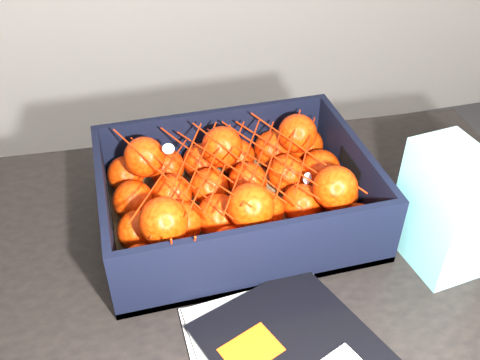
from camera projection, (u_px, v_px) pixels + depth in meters
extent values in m
cube|color=black|center=(227.00, 285.00, 0.86)|extent=(1.25, 0.88, 0.04)
cylinder|color=black|center=(395.00, 239.00, 1.47)|extent=(0.06, 0.06, 0.71)
cube|color=#F3450C|center=(251.00, 350.00, 0.72)|extent=(0.09, 0.08, 0.00)
cube|color=olive|center=(236.00, 216.00, 0.94)|extent=(0.44, 0.33, 0.01)
cube|color=black|center=(214.00, 139.00, 1.03)|extent=(0.44, 0.01, 0.13)
cube|color=black|center=(263.00, 258.00, 0.79)|extent=(0.44, 0.01, 0.13)
cube|color=black|center=(106.00, 213.00, 0.87)|extent=(0.01, 0.31, 0.13)
cube|color=black|center=(353.00, 171.00, 0.95)|extent=(0.01, 0.31, 0.13)
sphere|color=red|center=(142.00, 268.00, 0.79)|extent=(0.07, 0.07, 0.07)
sphere|color=red|center=(138.00, 231.00, 0.86)|extent=(0.07, 0.07, 0.07)
sphere|color=red|center=(133.00, 201.00, 0.91)|extent=(0.07, 0.07, 0.07)
sphere|color=red|center=(126.00, 174.00, 0.97)|extent=(0.07, 0.07, 0.07)
sphere|color=red|center=(187.00, 259.00, 0.81)|extent=(0.07, 0.07, 0.07)
sphere|color=red|center=(181.00, 222.00, 0.87)|extent=(0.07, 0.07, 0.07)
sphere|color=red|center=(172.00, 194.00, 0.93)|extent=(0.07, 0.07, 0.07)
sphere|color=red|center=(166.00, 167.00, 0.99)|extent=(0.07, 0.07, 0.07)
sphere|color=red|center=(232.00, 250.00, 0.82)|extent=(0.07, 0.07, 0.07)
sphere|color=red|center=(219.00, 216.00, 0.88)|extent=(0.07, 0.07, 0.07)
sphere|color=red|center=(209.00, 187.00, 0.94)|extent=(0.07, 0.07, 0.07)
sphere|color=red|center=(201.00, 161.00, 1.00)|extent=(0.07, 0.07, 0.07)
sphere|color=red|center=(275.00, 243.00, 0.83)|extent=(0.07, 0.07, 0.07)
sphere|color=red|center=(264.00, 210.00, 0.89)|extent=(0.07, 0.07, 0.07)
sphere|color=red|center=(248.00, 181.00, 0.95)|extent=(0.07, 0.07, 0.07)
sphere|color=red|center=(236.00, 157.00, 1.01)|extent=(0.07, 0.07, 0.07)
sphere|color=red|center=(317.00, 236.00, 0.85)|extent=(0.07, 0.07, 0.07)
sphere|color=red|center=(302.00, 204.00, 0.91)|extent=(0.07, 0.07, 0.07)
sphere|color=red|center=(287.00, 174.00, 0.97)|extent=(0.07, 0.07, 0.07)
sphere|color=red|center=(272.00, 149.00, 1.03)|extent=(0.07, 0.07, 0.07)
sphere|color=red|center=(357.00, 226.00, 0.87)|extent=(0.07, 0.07, 0.07)
sphere|color=red|center=(336.00, 195.00, 0.93)|extent=(0.07, 0.07, 0.07)
sphere|color=red|center=(320.00, 170.00, 0.98)|extent=(0.07, 0.07, 0.07)
sphere|color=red|center=(305.00, 145.00, 1.04)|extent=(0.07, 0.07, 0.07)
sphere|color=red|center=(164.00, 221.00, 0.79)|extent=(0.07, 0.07, 0.07)
sphere|color=red|center=(144.00, 157.00, 0.92)|extent=(0.07, 0.07, 0.07)
sphere|color=red|center=(251.00, 207.00, 0.82)|extent=(0.07, 0.07, 0.07)
sphere|color=red|center=(222.00, 147.00, 0.94)|extent=(0.07, 0.07, 0.07)
sphere|color=red|center=(335.00, 188.00, 0.85)|extent=(0.07, 0.07, 0.07)
sphere|color=red|center=(297.00, 133.00, 0.98)|extent=(0.07, 0.07, 0.07)
cylinder|color=#B72306|center=(160.00, 172.00, 0.85)|extent=(0.12, 0.23, 0.04)
cylinder|color=#B72306|center=(178.00, 175.00, 0.86)|extent=(0.12, 0.23, 0.02)
cylinder|color=#B72306|center=(195.00, 170.00, 0.85)|extent=(0.12, 0.23, 0.01)
cylinder|color=#B72306|center=(210.00, 165.00, 0.87)|extent=(0.12, 0.23, 0.02)
cylinder|color=#B72306|center=(228.00, 164.00, 0.87)|extent=(0.12, 0.23, 0.00)
cylinder|color=#B72306|center=(244.00, 163.00, 0.87)|extent=(0.12, 0.23, 0.03)
cylinder|color=#B72306|center=(259.00, 161.00, 0.88)|extent=(0.12, 0.23, 0.00)
cylinder|color=#B72306|center=(275.00, 157.00, 0.89)|extent=(0.12, 0.23, 0.02)
cylinder|color=#B72306|center=(289.00, 155.00, 0.90)|extent=(0.12, 0.23, 0.01)
cylinder|color=#B72306|center=(305.00, 150.00, 0.90)|extent=(0.12, 0.23, 0.03)
cylinder|color=#B72306|center=(161.00, 177.00, 0.85)|extent=(0.12, 0.23, 0.03)
cylinder|color=#B72306|center=(178.00, 175.00, 0.85)|extent=(0.12, 0.23, 0.03)
cylinder|color=#B72306|center=(195.00, 172.00, 0.86)|extent=(0.12, 0.23, 0.03)
cylinder|color=#B72306|center=(211.00, 166.00, 0.86)|extent=(0.12, 0.23, 0.01)
cylinder|color=#B72306|center=(226.00, 163.00, 0.87)|extent=(0.12, 0.23, 0.01)
cylinder|color=#B72306|center=(244.00, 162.00, 0.87)|extent=(0.12, 0.23, 0.00)
cylinder|color=#B72306|center=(259.00, 159.00, 0.88)|extent=(0.12, 0.23, 0.02)
cylinder|color=#B72306|center=(273.00, 154.00, 0.89)|extent=(0.12, 0.23, 0.02)
cylinder|color=#B72306|center=(289.00, 150.00, 0.89)|extent=(0.12, 0.23, 0.00)
cylinder|color=#B72306|center=(306.00, 152.00, 0.90)|extent=(0.12, 0.23, 0.03)
cylinder|color=#B72306|center=(172.00, 253.00, 0.75)|extent=(0.00, 0.03, 0.09)
cylinder|color=#B72306|center=(193.00, 249.00, 0.76)|extent=(0.01, 0.04, 0.08)
cube|color=white|center=(445.00, 210.00, 0.82)|extent=(0.10, 0.14, 0.20)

